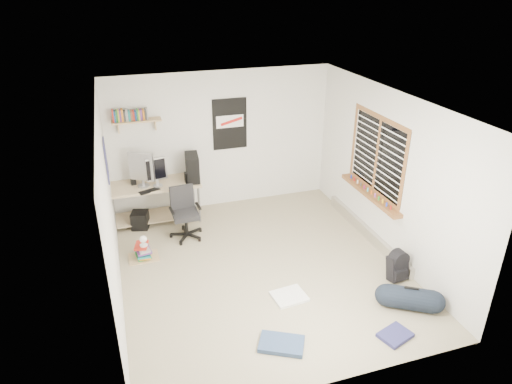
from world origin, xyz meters
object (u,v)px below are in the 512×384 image
object	(u,v)px
backpack	(397,268)
book_stack	(143,249)
office_chair	(185,211)
desk	(155,202)
duffel_bag	(410,299)

from	to	relation	value
backpack	book_stack	world-z (taller)	backpack
backpack	office_chair	bearing A→B (deg)	135.61
desk	backpack	world-z (taller)	desk
desk	backpack	xyz separation A→B (m)	(3.05, -2.80, -0.16)
desk	backpack	bearing A→B (deg)	-25.89
office_chair	backpack	bearing A→B (deg)	-42.66
duffel_bag	backpack	bearing A→B (deg)	103.53
office_chair	duffel_bag	world-z (taller)	office_chair
backpack	duffel_bag	size ratio (longest dim) A/B	0.61
desk	book_stack	world-z (taller)	desk
desk	office_chair	xyz separation A→B (m)	(0.41, -0.72, 0.12)
office_chair	book_stack	bearing A→B (deg)	-155.03
backpack	duffel_bag	xyz separation A→B (m)	(-0.20, -0.59, -0.06)
office_chair	book_stack	xyz separation A→B (m)	(-0.75, -0.42, -0.34)
desk	book_stack	size ratio (longest dim) A/B	3.24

